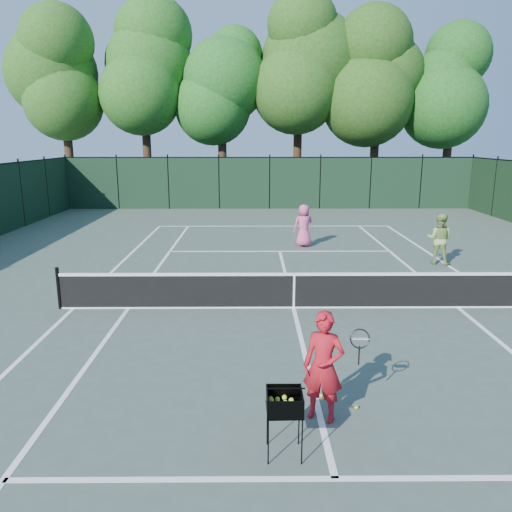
{
  "coord_description": "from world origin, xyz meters",
  "views": [
    {
      "loc": [
        -1.02,
        -11.78,
        4.13
      ],
      "look_at": [
        -0.93,
        1.0,
        1.1
      ],
      "focal_mm": 35.0,
      "sensor_mm": 36.0,
      "label": 1
    }
  ],
  "objects_px": {
    "coach": "(324,366)",
    "player_green": "(439,239)",
    "player_pink": "(304,226)",
    "loose_ball_near_cart": "(321,396)",
    "ball_hopper": "(285,402)",
    "loose_ball_midcourt": "(356,407)"
  },
  "relations": [
    {
      "from": "coach",
      "to": "player_green",
      "type": "distance_m",
      "value": 10.8
    },
    {
      "from": "coach",
      "to": "player_pink",
      "type": "relative_size",
      "value": 1.02
    },
    {
      "from": "loose_ball_near_cart",
      "to": "player_pink",
      "type": "bearing_deg",
      "value": 85.71
    },
    {
      "from": "ball_hopper",
      "to": "loose_ball_midcourt",
      "type": "xyz_separation_m",
      "value": [
        1.21,
        1.13,
        -0.73
      ]
    },
    {
      "from": "player_pink",
      "to": "loose_ball_near_cart",
      "type": "distance_m",
      "value": 11.75
    },
    {
      "from": "player_pink",
      "to": "loose_ball_midcourt",
      "type": "xyz_separation_m",
      "value": [
        -0.37,
        -12.05,
        -0.79
      ]
    },
    {
      "from": "coach",
      "to": "loose_ball_midcourt",
      "type": "xyz_separation_m",
      "value": [
        0.57,
        0.25,
        -0.81
      ]
    },
    {
      "from": "ball_hopper",
      "to": "loose_ball_midcourt",
      "type": "distance_m",
      "value": 1.8
    },
    {
      "from": "ball_hopper",
      "to": "loose_ball_near_cart",
      "type": "bearing_deg",
      "value": 63.15
    },
    {
      "from": "loose_ball_near_cart",
      "to": "loose_ball_midcourt",
      "type": "xyz_separation_m",
      "value": [
        0.5,
        -0.36,
        0.0
      ]
    },
    {
      "from": "loose_ball_near_cart",
      "to": "player_green",
      "type": "bearing_deg",
      "value": 60.03
    },
    {
      "from": "coach",
      "to": "player_green",
      "type": "relative_size",
      "value": 0.99
    },
    {
      "from": "player_pink",
      "to": "loose_ball_near_cart",
      "type": "bearing_deg",
      "value": 75.12
    },
    {
      "from": "loose_ball_midcourt",
      "to": "coach",
      "type": "bearing_deg",
      "value": -156.66
    },
    {
      "from": "player_pink",
      "to": "loose_ball_midcourt",
      "type": "distance_m",
      "value": 12.08
    },
    {
      "from": "player_pink",
      "to": "loose_ball_near_cart",
      "type": "relative_size",
      "value": 24.22
    },
    {
      "from": "coach",
      "to": "loose_ball_midcourt",
      "type": "distance_m",
      "value": 1.02
    },
    {
      "from": "loose_ball_midcourt",
      "to": "player_pink",
      "type": "bearing_deg",
      "value": 88.23
    },
    {
      "from": "player_pink",
      "to": "ball_hopper",
      "type": "height_order",
      "value": "player_pink"
    },
    {
      "from": "coach",
      "to": "loose_ball_near_cart",
      "type": "height_order",
      "value": "coach"
    },
    {
      "from": "coach",
      "to": "ball_hopper",
      "type": "xyz_separation_m",
      "value": [
        -0.63,
        -0.88,
        -0.08
      ]
    },
    {
      "from": "player_pink",
      "to": "coach",
      "type": "bearing_deg",
      "value": 75.01
    }
  ]
}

